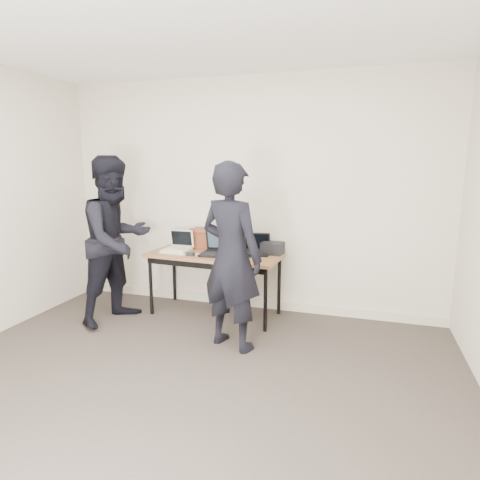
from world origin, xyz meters
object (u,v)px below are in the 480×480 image
at_px(equipment_box, 272,248).
at_px(laptop_right, 256,249).
at_px(laptop_center, 219,249).
at_px(leather_satchel, 207,238).
at_px(person_typist, 231,257).
at_px(desk, 214,259).
at_px(person_observer, 117,240).
at_px(laptop_beige, 178,247).

bearing_deg(equipment_box, laptop_right, -165.69).
height_order(laptop_center, equipment_box, laptop_center).
distance_m(leather_satchel, person_typist, 1.13).
relative_size(desk, laptop_center, 4.07).
xyz_separation_m(desk, laptop_right, (0.45, 0.14, 0.11)).
xyz_separation_m(equipment_box, person_typist, (-0.19, -0.91, 0.09)).
height_order(desk, laptop_center, laptop_center).
xyz_separation_m(leather_satchel, equipment_box, (0.81, -0.04, -0.06)).
bearing_deg(person_observer, leather_satchel, -31.09).
xyz_separation_m(laptop_beige, laptop_right, (0.89, 0.15, 0.00)).
relative_size(laptop_center, person_typist, 0.22).
distance_m(desk, laptop_center, 0.13).
relative_size(laptop_right, person_typist, 0.20).
bearing_deg(equipment_box, person_observer, -157.93).
distance_m(laptop_center, laptop_right, 0.42).
distance_m(laptop_beige, equipment_box, 1.10).
bearing_deg(person_typist, equipment_box, -83.07).
xyz_separation_m(desk, person_observer, (-0.96, -0.45, 0.24)).
relative_size(person_typist, person_observer, 0.97).
bearing_deg(equipment_box, laptop_center, -161.13).
height_order(laptop_right, person_typist, person_typist).
bearing_deg(laptop_beige, leather_satchel, 42.68).
relative_size(laptop_beige, equipment_box, 1.33).
height_order(laptop_center, leather_satchel, laptop_center).
height_order(desk, laptop_right, laptop_right).
relative_size(laptop_beige, laptop_right, 0.88).
xyz_separation_m(laptop_center, person_observer, (-1.01, -0.45, 0.12)).
height_order(leather_satchel, person_typist, person_typist).
height_order(desk, leather_satchel, leather_satchel).
bearing_deg(laptop_beige, person_typist, -37.20).
bearing_deg(person_observer, laptop_beige, -31.03).
xyz_separation_m(leather_satchel, person_observer, (-0.78, -0.68, 0.06)).
relative_size(desk, person_typist, 0.88).
bearing_deg(laptop_center, equipment_box, 15.82).
bearing_deg(laptop_beige, laptop_right, 11.19).
distance_m(laptop_beige, person_typist, 1.14).
bearing_deg(leather_satchel, laptop_center, -39.60).
distance_m(laptop_beige, leather_satchel, 0.36).
relative_size(laptop_center, leather_satchel, 1.01).
bearing_deg(laptop_right, person_typist, -97.98).
bearing_deg(leather_satchel, equipment_box, 2.64).
bearing_deg(equipment_box, person_typist, -101.81).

